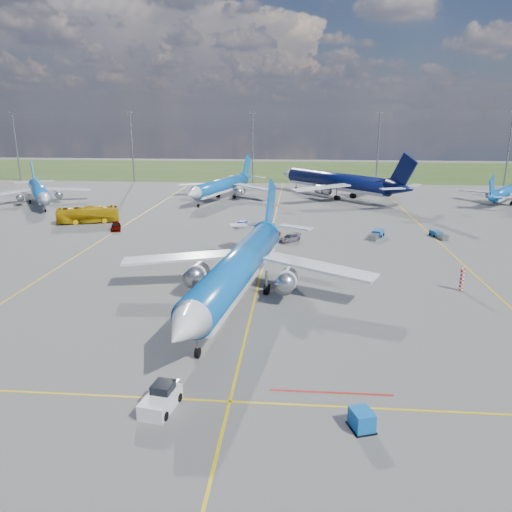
# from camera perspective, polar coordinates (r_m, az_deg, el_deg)

# --- Properties ---
(ground) EXTENTS (400.00, 400.00, 0.00)m
(ground) POSITION_cam_1_polar(r_m,az_deg,el_deg) (58.54, -0.37, -5.88)
(ground) COLOR #5C5C59
(ground) RESTS_ON ground
(grass_strip) EXTENTS (400.00, 80.00, 0.01)m
(grass_strip) POSITION_cam_1_polar(r_m,az_deg,el_deg) (205.37, 3.47, 9.76)
(grass_strip) COLOR #2D4719
(grass_strip) RESTS_ON ground
(taxiway_lines) EXTENTS (60.25, 160.00, 0.02)m
(taxiway_lines) POSITION_cam_1_polar(r_m,az_deg,el_deg) (84.81, 1.43, 1.04)
(taxiway_lines) COLOR gold
(taxiway_lines) RESTS_ON ground
(floodlight_masts) EXTENTS (202.20, 0.50, 22.70)m
(floodlight_masts) POSITION_cam_1_polar(r_m,az_deg,el_deg) (164.49, 6.74, 12.56)
(floodlight_masts) COLOR slate
(floodlight_masts) RESTS_ON ground
(warning_post) EXTENTS (0.50, 0.50, 3.00)m
(warning_post) POSITION_cam_1_polar(r_m,az_deg,el_deg) (68.65, 22.46, -2.48)
(warning_post) COLOR red
(warning_post) RESTS_ON ground
(bg_jet_nw) EXTENTS (42.79, 45.47, 9.51)m
(bg_jet_nw) POSITION_cam_1_polar(r_m,az_deg,el_deg) (137.08, -23.39, 5.45)
(bg_jet_nw) COLOR #0C5AB1
(bg_jet_nw) RESTS_ON ground
(bg_jet_nnw) EXTENTS (40.25, 46.36, 10.27)m
(bg_jet_nnw) POSITION_cam_1_polar(r_m,az_deg,el_deg) (133.83, -3.91, 6.49)
(bg_jet_nnw) COLOR #0C5AB1
(bg_jet_nnw) RESTS_ON ground
(bg_jet_n) EXTENTS (60.39, 61.20, 12.80)m
(bg_jet_n) POSITION_cam_1_polar(r_m,az_deg,el_deg) (138.04, 9.15, 6.61)
(bg_jet_n) COLOR #070E3C
(bg_jet_n) RESTS_ON ground
(bg_jet_ne) EXTENTS (37.43, 39.09, 8.15)m
(bg_jet_ne) POSITION_cam_1_polar(r_m,az_deg,el_deg) (143.27, 26.60, 5.47)
(bg_jet_ne) COLOR #0C5AB1
(bg_jet_ne) RESTS_ON ground
(main_airliner) EXTENTS (40.66, 49.94, 11.95)m
(main_airliner) POSITION_cam_1_polar(r_m,az_deg,el_deg) (60.74, -1.96, -5.06)
(main_airliner) COLOR #0C5AB1
(main_airliner) RESTS_ON ground
(pushback_tug) EXTENTS (2.66, 5.59, 1.86)m
(pushback_tug) POSITION_cam_1_polar(r_m,az_deg,el_deg) (40.24, -10.80, -15.77)
(pushback_tug) COLOR silver
(pushback_tug) RESTS_ON ground
(uld_container) EXTENTS (1.93, 2.15, 1.43)m
(uld_container) POSITION_cam_1_polar(r_m,az_deg,el_deg) (38.16, 12.00, -17.83)
(uld_container) COLOR #0C5BB5
(uld_container) RESTS_ON ground
(apron_bus) EXTENTS (12.69, 6.82, 3.46)m
(apron_bus) POSITION_cam_1_polar(r_m,az_deg,el_deg) (109.17, -18.66, 4.49)
(apron_bus) COLOR #C4970B
(apron_bus) RESTS_ON ground
(service_car_a) EXTENTS (3.07, 4.77, 1.51)m
(service_car_a) POSITION_cam_1_polar(r_m,az_deg,el_deg) (100.87, -15.71, 3.28)
(service_car_a) COLOR #999999
(service_car_a) RESTS_ON ground
(service_car_b) EXTENTS (5.20, 2.83, 1.38)m
(service_car_b) POSITION_cam_1_polar(r_m,az_deg,el_deg) (92.57, 1.36, 2.74)
(service_car_b) COLOR #999999
(service_car_b) RESTS_ON ground
(service_car_c) EXTENTS (4.34, 4.63, 1.31)m
(service_car_c) POSITION_cam_1_polar(r_m,az_deg,el_deg) (88.46, 3.88, 2.07)
(service_car_c) COLOR #999999
(service_car_c) RESTS_ON ground
(baggage_tug_w) EXTENTS (3.62, 5.72, 1.26)m
(baggage_tug_w) POSITION_cam_1_polar(r_m,az_deg,el_deg) (93.77, 13.59, 2.40)
(baggage_tug_w) COLOR #1A5B9C
(baggage_tug_w) RESTS_ON ground
(baggage_tug_c) EXTENTS (2.48, 4.39, 0.95)m
(baggage_tug_c) POSITION_cam_1_polar(r_m,az_deg,el_deg) (100.53, -1.76, 3.65)
(baggage_tug_c) COLOR navy
(baggage_tug_c) RESTS_ON ground
(baggage_tug_e) EXTENTS (2.46, 4.93, 1.07)m
(baggage_tug_e) POSITION_cam_1_polar(r_m,az_deg,el_deg) (97.13, 20.10, 2.28)
(baggage_tug_e) COLOR #17578D
(baggage_tug_e) RESTS_ON ground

